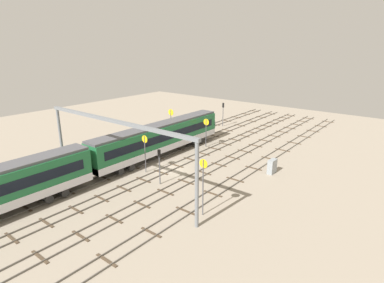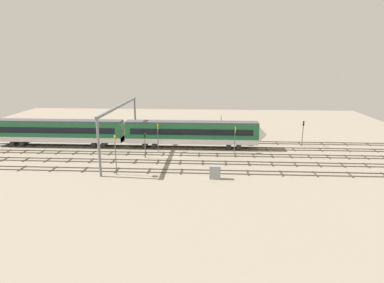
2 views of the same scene
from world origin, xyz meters
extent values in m
plane|color=gray|center=(0.00, 0.00, 0.00)|extent=(102.41, 102.41, 0.00)
cube|color=#59544C|center=(0.00, -9.54, 0.08)|extent=(86.41, 0.07, 0.16)
cube|color=#59544C|center=(0.00, -8.10, 0.08)|extent=(86.41, 0.07, 0.16)
cube|color=#473828|center=(-16.80, -8.82, 0.04)|extent=(0.24, 2.40, 0.08)
cube|color=#473828|center=(-12.00, -8.82, 0.04)|extent=(0.24, 2.40, 0.08)
cube|color=#473828|center=(-7.20, -8.82, 0.04)|extent=(0.24, 2.40, 0.08)
cube|color=#473828|center=(-2.40, -8.82, 0.04)|extent=(0.24, 2.40, 0.08)
cube|color=#473828|center=(2.40, -8.82, 0.04)|extent=(0.24, 2.40, 0.08)
cube|color=#473828|center=(7.20, -8.82, 0.04)|extent=(0.24, 2.40, 0.08)
cube|color=#473828|center=(12.00, -8.82, 0.04)|extent=(0.24, 2.40, 0.08)
cube|color=#473828|center=(16.80, -8.82, 0.04)|extent=(0.24, 2.40, 0.08)
cube|color=#473828|center=(21.60, -8.82, 0.04)|extent=(0.24, 2.40, 0.08)
cube|color=#473828|center=(26.40, -8.82, 0.04)|extent=(0.24, 2.40, 0.08)
cube|color=#473828|center=(31.20, -8.82, 0.04)|extent=(0.24, 2.40, 0.08)
cube|color=#473828|center=(36.00, -8.82, 0.04)|extent=(0.24, 2.40, 0.08)
cube|color=#473828|center=(40.80, -8.82, 0.04)|extent=(0.24, 2.40, 0.08)
cube|color=#59544C|center=(0.00, -5.13, 0.08)|extent=(86.41, 0.07, 0.16)
cube|color=#59544C|center=(0.00, -3.69, 0.08)|extent=(86.41, 0.07, 0.16)
cube|color=#473828|center=(-19.80, -4.41, 0.04)|extent=(0.24, 2.40, 0.08)
cube|color=#473828|center=(-16.20, -4.41, 0.04)|extent=(0.24, 2.40, 0.08)
cube|color=#473828|center=(-12.60, -4.41, 0.04)|extent=(0.24, 2.40, 0.08)
cube|color=#473828|center=(-9.00, -4.41, 0.04)|extent=(0.24, 2.40, 0.08)
cube|color=#473828|center=(-5.40, -4.41, 0.04)|extent=(0.24, 2.40, 0.08)
cube|color=#473828|center=(-1.80, -4.41, 0.04)|extent=(0.24, 2.40, 0.08)
cube|color=#473828|center=(1.80, -4.41, 0.04)|extent=(0.24, 2.40, 0.08)
cube|color=#473828|center=(5.40, -4.41, 0.04)|extent=(0.24, 2.40, 0.08)
cube|color=#473828|center=(9.00, -4.41, 0.04)|extent=(0.24, 2.40, 0.08)
cube|color=#473828|center=(12.60, -4.41, 0.04)|extent=(0.24, 2.40, 0.08)
cube|color=#473828|center=(16.20, -4.41, 0.04)|extent=(0.24, 2.40, 0.08)
cube|color=#473828|center=(19.80, -4.41, 0.04)|extent=(0.24, 2.40, 0.08)
cube|color=#473828|center=(23.40, -4.41, 0.04)|extent=(0.24, 2.40, 0.08)
cube|color=#473828|center=(27.00, -4.41, 0.04)|extent=(0.24, 2.40, 0.08)
cube|color=#473828|center=(30.60, -4.41, 0.04)|extent=(0.24, 2.40, 0.08)
cube|color=#473828|center=(34.20, -4.41, 0.04)|extent=(0.24, 2.40, 0.08)
cube|color=#473828|center=(37.80, -4.41, 0.04)|extent=(0.24, 2.40, 0.08)
cube|color=#473828|center=(41.40, -4.41, 0.04)|extent=(0.24, 2.40, 0.08)
cube|color=#59544C|center=(0.00, -0.72, 0.08)|extent=(86.41, 0.07, 0.16)
cube|color=#59544C|center=(0.00, 0.72, 0.08)|extent=(86.41, 0.07, 0.16)
cube|color=#473828|center=(-20.06, 0.00, 0.04)|extent=(0.24, 2.40, 0.08)
cube|color=#473828|center=(-16.97, 0.00, 0.04)|extent=(0.24, 2.40, 0.08)
cube|color=#473828|center=(-13.89, 0.00, 0.04)|extent=(0.24, 2.40, 0.08)
cube|color=#473828|center=(-10.80, 0.00, 0.04)|extent=(0.24, 2.40, 0.08)
cube|color=#473828|center=(-7.72, 0.00, 0.04)|extent=(0.24, 2.40, 0.08)
cube|color=#473828|center=(-4.63, 0.00, 0.04)|extent=(0.24, 2.40, 0.08)
cube|color=#473828|center=(-1.54, 0.00, 0.04)|extent=(0.24, 2.40, 0.08)
cube|color=#473828|center=(1.54, 0.00, 0.04)|extent=(0.24, 2.40, 0.08)
cube|color=#473828|center=(4.63, 0.00, 0.04)|extent=(0.24, 2.40, 0.08)
cube|color=#473828|center=(7.72, 0.00, 0.04)|extent=(0.24, 2.40, 0.08)
cube|color=#473828|center=(10.80, 0.00, 0.04)|extent=(0.24, 2.40, 0.08)
cube|color=#473828|center=(13.89, 0.00, 0.04)|extent=(0.24, 2.40, 0.08)
cube|color=#473828|center=(16.97, 0.00, 0.04)|extent=(0.24, 2.40, 0.08)
cube|color=#473828|center=(20.06, 0.00, 0.04)|extent=(0.24, 2.40, 0.08)
cube|color=#473828|center=(23.15, 0.00, 0.04)|extent=(0.24, 2.40, 0.08)
cube|color=#473828|center=(26.23, 0.00, 0.04)|extent=(0.24, 2.40, 0.08)
cube|color=#473828|center=(29.32, 0.00, 0.04)|extent=(0.24, 2.40, 0.08)
cube|color=#473828|center=(32.40, 0.00, 0.04)|extent=(0.24, 2.40, 0.08)
cube|color=#473828|center=(35.49, 0.00, 0.04)|extent=(0.24, 2.40, 0.08)
cube|color=#473828|center=(38.58, 0.00, 0.04)|extent=(0.24, 2.40, 0.08)
cube|color=#473828|center=(41.66, 0.00, 0.04)|extent=(0.24, 2.40, 0.08)
cube|color=#59544C|center=(0.00, 3.69, 0.08)|extent=(86.41, 0.07, 0.16)
cube|color=#59544C|center=(0.00, 5.13, 0.08)|extent=(86.41, 0.07, 0.16)
cube|color=#473828|center=(-16.80, 4.41, 0.04)|extent=(0.24, 2.40, 0.08)
cube|color=#473828|center=(-12.00, 4.41, 0.04)|extent=(0.24, 2.40, 0.08)
cube|color=#473828|center=(-7.20, 4.41, 0.04)|extent=(0.24, 2.40, 0.08)
cube|color=#473828|center=(-2.40, 4.41, 0.04)|extent=(0.24, 2.40, 0.08)
cube|color=#473828|center=(2.40, 4.41, 0.04)|extent=(0.24, 2.40, 0.08)
cube|color=#473828|center=(7.20, 4.41, 0.04)|extent=(0.24, 2.40, 0.08)
cube|color=#473828|center=(12.00, 4.41, 0.04)|extent=(0.24, 2.40, 0.08)
cube|color=#473828|center=(16.80, 4.41, 0.04)|extent=(0.24, 2.40, 0.08)
cube|color=#473828|center=(21.60, 4.41, 0.04)|extent=(0.24, 2.40, 0.08)
cube|color=#473828|center=(26.40, 4.41, 0.04)|extent=(0.24, 2.40, 0.08)
cube|color=#473828|center=(31.20, 4.41, 0.04)|extent=(0.24, 2.40, 0.08)
cube|color=#473828|center=(36.00, 4.41, 0.04)|extent=(0.24, 2.40, 0.08)
cube|color=#473828|center=(40.80, 4.41, 0.04)|extent=(0.24, 2.40, 0.08)
cube|color=#59544C|center=(0.00, 8.10, 0.08)|extent=(86.41, 0.07, 0.16)
cube|color=#59544C|center=(0.00, 9.54, 0.08)|extent=(86.41, 0.07, 0.16)
cube|color=#473828|center=(-15.12, 8.82, 0.04)|extent=(0.24, 2.40, 0.08)
cube|color=#473828|center=(-10.80, 8.82, 0.04)|extent=(0.24, 2.40, 0.08)
cube|color=#473828|center=(-6.48, 8.82, 0.04)|extent=(0.24, 2.40, 0.08)
cube|color=#473828|center=(-2.16, 8.82, 0.04)|extent=(0.24, 2.40, 0.08)
cube|color=#473828|center=(2.16, 8.82, 0.04)|extent=(0.24, 2.40, 0.08)
cube|color=#473828|center=(6.48, 8.82, 0.04)|extent=(0.24, 2.40, 0.08)
cube|color=#473828|center=(10.80, 8.82, 0.04)|extent=(0.24, 2.40, 0.08)
cube|color=#473828|center=(15.12, 8.82, 0.04)|extent=(0.24, 2.40, 0.08)
cube|color=#473828|center=(19.44, 8.82, 0.04)|extent=(0.24, 2.40, 0.08)
cube|color=#473828|center=(23.76, 8.82, 0.04)|extent=(0.24, 2.40, 0.08)
cube|color=#473828|center=(28.08, 8.82, 0.04)|extent=(0.24, 2.40, 0.08)
cube|color=#473828|center=(32.40, 8.82, 0.04)|extent=(0.24, 2.40, 0.08)
cube|color=#473828|center=(36.72, 8.82, 0.04)|extent=(0.24, 2.40, 0.08)
cube|color=#473828|center=(41.04, 8.82, 0.04)|extent=(0.24, 2.40, 0.08)
cube|color=#1E6638|center=(3.11, 4.41, 2.86)|extent=(24.00, 2.90, 3.60)
cube|color=silver|center=(3.11, 4.41, 1.51)|extent=(24.00, 2.94, 0.90)
cube|color=#4C4C51|center=(3.11, 4.41, 4.81)|extent=(24.00, 2.50, 0.30)
cube|color=black|center=(3.11, 2.95, 3.29)|extent=(22.00, 0.04, 1.10)
cube|color=black|center=(3.11, 5.87, 3.29)|extent=(22.00, 0.04, 1.10)
cylinder|color=black|center=(-5.47, 4.41, 0.61)|extent=(0.90, 2.70, 0.90)
cylinder|color=black|center=(-3.67, 4.41, 0.61)|extent=(0.90, 2.70, 0.90)
cylinder|color=black|center=(9.89, 4.41, 0.61)|extent=(0.90, 2.70, 0.90)
cylinder|color=black|center=(11.69, 4.41, 0.61)|extent=(0.90, 2.70, 0.90)
cylinder|color=black|center=(-14.91, 4.41, 0.61)|extent=(0.90, 2.70, 0.90)
cylinder|color=black|center=(-13.11, 4.41, 0.61)|extent=(0.90, 2.70, 0.90)
cone|color=silver|center=(15.91, 4.41, 2.68)|extent=(1.60, 3.24, 3.24)
cylinder|color=slate|center=(-8.70, -11.37, 4.06)|extent=(0.36, 0.36, 8.13)
cylinder|color=slate|center=(-8.70, 10.86, 4.06)|extent=(0.36, 0.36, 8.13)
cube|color=slate|center=(-8.70, -0.26, 8.30)|extent=(0.40, 22.83, 0.35)
cylinder|color=#4C4C51|center=(10.79, 1.72, 2.30)|extent=(0.12, 0.12, 4.59)
cylinder|color=yellow|center=(10.83, 1.72, 4.13)|extent=(0.05, 1.04, 1.04)
cube|color=black|center=(10.86, 1.72, 4.13)|extent=(0.02, 0.47, 0.12)
cylinder|color=#4C4C51|center=(-2.64, 1.63, 2.46)|extent=(0.12, 0.12, 4.93)
cylinder|color=yellow|center=(-2.60, 1.63, 4.50)|extent=(0.05, 0.96, 0.96)
cube|color=black|center=(-2.57, 1.63, 4.50)|extent=(0.02, 0.43, 0.12)
cylinder|color=#4C4C51|center=(8.54, 7.22, 2.91)|extent=(0.12, 0.12, 5.83)
cylinder|color=yellow|center=(8.58, 7.22, 5.35)|extent=(0.05, 1.07, 1.07)
cube|color=black|center=(8.61, 7.22, 5.35)|extent=(0.02, 0.48, 0.12)
cylinder|color=#4C4C51|center=(-6.67, -10.56, 2.88)|extent=(0.12, 0.12, 5.75)
cylinder|color=yellow|center=(-6.63, -10.56, 5.35)|extent=(0.05, 0.89, 0.89)
cube|color=black|center=(-6.60, -10.56, 5.35)|extent=(0.02, 0.40, 0.12)
cylinder|color=#4C4C51|center=(23.72, 6.86, 1.94)|extent=(0.14, 0.14, 3.88)
cube|color=black|center=(23.72, 6.86, 4.33)|extent=(0.20, 0.32, 0.90)
sphere|color=green|center=(23.83, 6.86, 4.53)|extent=(0.20, 0.20, 0.20)
sphere|color=#262626|center=(23.83, 6.86, 4.13)|extent=(0.20, 0.20, 0.20)
cylinder|color=#4C4C51|center=(-4.15, -2.37, 1.72)|extent=(0.14, 0.14, 3.44)
cube|color=black|center=(-4.15, -2.37, 3.89)|extent=(0.20, 0.32, 0.90)
sphere|color=green|center=(-4.04, -2.37, 4.08)|extent=(0.20, 0.20, 0.20)
sphere|color=#262626|center=(-4.04, -2.37, 3.69)|extent=(0.20, 0.20, 0.20)
cube|color=gray|center=(7.24, -11.39, 0.92)|extent=(1.49, 0.71, 1.85)
cube|color=#333333|center=(8.00, -11.39, 1.20)|extent=(0.02, 0.50, 0.24)
camera|label=1|loc=(-28.75, -26.68, 16.02)|focal=29.45mm
camera|label=2|loc=(6.57, -54.32, 16.14)|focal=30.98mm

